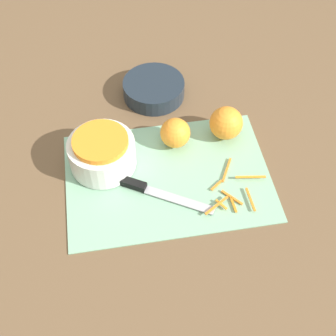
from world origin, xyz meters
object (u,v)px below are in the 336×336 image
object	(u,v)px
knife	(142,187)
orange_right	(226,123)
orange_left	(175,133)
bowl_dark	(154,89)
bowl_speckled	(102,152)

from	to	relation	value
knife	orange_right	distance (m)	0.27
knife	orange_left	distance (m)	0.16
bowl_dark	knife	bearing A→B (deg)	-103.28
orange_right	bowl_dark	bearing A→B (deg)	130.83
orange_left	knife	bearing A→B (deg)	-128.45
bowl_dark	orange_right	xyz separation A→B (m)	(0.15, -0.18, 0.02)
knife	bowl_dark	bearing A→B (deg)	107.30
bowl_dark	orange_left	bearing A→B (deg)	-82.09
bowl_speckled	knife	size ratio (longest dim) A/B	0.68
knife	orange_right	xyz separation A→B (m)	(0.23, 0.13, 0.04)
bowl_speckled	bowl_dark	size ratio (longest dim) A/B	0.95
bowl_dark	knife	world-z (taller)	bowl_dark
bowl_dark	orange_right	distance (m)	0.24
bowl_speckled	knife	xyz separation A→B (m)	(0.08, -0.09, -0.04)
bowl_speckled	orange_left	xyz separation A→B (m)	(0.18, 0.04, -0.01)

